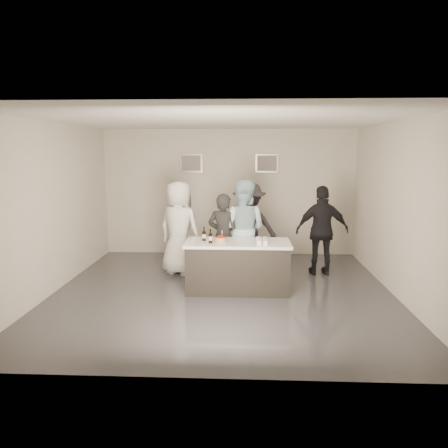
% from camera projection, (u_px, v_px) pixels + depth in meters
% --- Properties ---
extents(floor, '(6.00, 6.00, 0.00)m').
position_uv_depth(floor, '(223.00, 292.00, 7.79)').
color(floor, '#3D3D42').
rests_on(floor, ground).
extents(ceiling, '(6.00, 6.00, 0.00)m').
position_uv_depth(ceiling, '(223.00, 120.00, 7.29)').
color(ceiling, white).
extents(wall_back, '(6.00, 0.04, 3.00)m').
position_uv_depth(wall_back, '(229.00, 192.00, 10.50)').
color(wall_back, beige).
rests_on(wall_back, ground).
extents(wall_front, '(6.00, 0.04, 3.00)m').
position_uv_depth(wall_front, '(208.00, 246.00, 4.59)').
color(wall_front, beige).
rests_on(wall_front, ground).
extents(wall_left, '(0.04, 6.00, 3.00)m').
position_uv_depth(wall_left, '(53.00, 208.00, 7.68)').
color(wall_left, beige).
rests_on(wall_left, ground).
extents(wall_right, '(0.04, 6.00, 3.00)m').
position_uv_depth(wall_right, '(399.00, 210.00, 7.40)').
color(wall_right, beige).
rests_on(wall_right, ground).
extents(picture_left, '(0.54, 0.04, 0.44)m').
position_uv_depth(picture_left, '(191.00, 163.00, 10.39)').
color(picture_left, '#B2B2B7').
rests_on(picture_left, wall_back).
extents(picture_right, '(0.54, 0.04, 0.44)m').
position_uv_depth(picture_right, '(267.00, 163.00, 10.31)').
color(picture_right, '#B2B2B7').
rests_on(picture_right, wall_back).
extents(bar_counter, '(1.86, 0.86, 0.90)m').
position_uv_depth(bar_counter, '(238.00, 266.00, 7.81)').
color(bar_counter, white).
rests_on(bar_counter, ground).
extents(cake, '(0.20, 0.20, 0.07)m').
position_uv_depth(cake, '(221.00, 240.00, 7.73)').
color(cake, orange).
rests_on(cake, bar_counter).
extents(beer_bottle_a, '(0.07, 0.07, 0.26)m').
position_uv_depth(beer_bottle_a, '(204.00, 234.00, 7.79)').
color(beer_bottle_a, black).
rests_on(beer_bottle_a, bar_counter).
extents(beer_bottle_b, '(0.07, 0.07, 0.26)m').
position_uv_depth(beer_bottle_b, '(210.00, 236.00, 7.60)').
color(beer_bottle_b, black).
rests_on(beer_bottle_b, bar_counter).
extents(tumbler_cluster, '(0.19, 0.40, 0.08)m').
position_uv_depth(tumbler_cluster, '(262.00, 241.00, 7.62)').
color(tumbler_cluster, yellow).
rests_on(tumbler_cluster, bar_counter).
extents(candles, '(0.24, 0.08, 0.01)m').
position_uv_depth(candles, '(215.00, 245.00, 7.41)').
color(candles, pink).
rests_on(candles, bar_counter).
extents(person_main_black, '(0.70, 0.55, 1.69)m').
position_uv_depth(person_main_black, '(223.00, 237.00, 8.46)').
color(person_main_black, black).
rests_on(person_main_black, ground).
extents(person_main_blue, '(1.13, 0.99, 1.95)m').
position_uv_depth(person_main_blue, '(243.00, 229.00, 8.56)').
color(person_main_blue, silver).
rests_on(person_main_blue, ground).
extents(person_guest_left, '(1.10, 0.96, 1.90)m').
position_uv_depth(person_guest_left, '(179.00, 228.00, 8.81)').
color(person_guest_left, white).
rests_on(person_guest_left, ground).
extents(person_guest_right, '(1.08, 0.50, 1.81)m').
position_uv_depth(person_guest_right, '(322.00, 231.00, 8.78)').
color(person_guest_right, black).
rests_on(person_guest_right, ground).
extents(person_guest_back, '(1.25, 0.79, 1.85)m').
position_uv_depth(person_guest_back, '(249.00, 227.00, 9.13)').
color(person_guest_back, '#2D2830').
rests_on(person_guest_back, ground).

